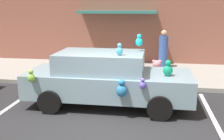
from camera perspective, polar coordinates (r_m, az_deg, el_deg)
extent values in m
plane|color=#262628|center=(6.70, -1.18, -11.41)|extent=(60.00, 60.00, 0.00)
cube|color=gray|center=(11.38, 3.22, -0.64)|extent=(24.00, 4.00, 0.15)
cube|color=#2D726D|center=(12.72, 1.14, 12.10)|extent=(3.60, 1.10, 0.12)
cube|color=silver|center=(7.70, 20.21, -8.91)|extent=(0.12, 3.60, 0.01)
cube|color=silver|center=(8.54, -19.89, -6.69)|extent=(0.12, 3.60, 0.01)
cube|color=#7B96A4|center=(7.78, -0.69, -2.83)|extent=(4.65, 1.78, 0.68)
cube|color=#7B96A4|center=(7.67, -2.41, 1.70)|extent=(2.42, 1.57, 0.56)
cylinder|color=black|center=(8.63, 9.82, -3.65)|extent=(0.64, 0.22, 0.64)
cylinder|color=black|center=(6.94, 10.00, -7.88)|extent=(0.64, 0.22, 0.64)
cylinder|color=black|center=(9.04, -8.79, -2.84)|extent=(0.64, 0.22, 0.64)
cylinder|color=black|center=(7.44, -12.94, -6.56)|extent=(0.64, 0.22, 0.64)
ellipsoid|color=#129364|center=(7.35, 11.68, -0.11)|extent=(0.25, 0.21, 0.30)
sphere|color=#129364|center=(7.31, 11.75, 1.46)|extent=(0.16, 0.16, 0.16)
ellipsoid|color=purple|center=(8.00, -5.96, 0.88)|extent=(0.19, 0.16, 0.22)
sphere|color=purple|center=(7.97, -5.99, 1.96)|extent=(0.12, 0.12, 0.12)
ellipsoid|color=maroon|center=(8.46, -6.05, 1.56)|extent=(0.19, 0.16, 0.22)
sphere|color=maroon|center=(8.43, -6.07, 2.59)|extent=(0.12, 0.12, 0.12)
ellipsoid|color=#11AF6D|center=(8.19, 5.38, 1.54)|extent=(0.28, 0.23, 0.33)
sphere|color=#11AF6D|center=(8.14, 5.42, 3.09)|extent=(0.18, 0.18, 0.18)
ellipsoid|color=orange|center=(8.12, -6.58, 0.94)|extent=(0.16, 0.13, 0.19)
sphere|color=orange|center=(8.09, -6.61, 1.86)|extent=(0.10, 0.10, 0.10)
ellipsoid|color=teal|center=(6.73, 2.03, -4.41)|extent=(0.27, 0.22, 0.32)
sphere|color=teal|center=(6.67, 2.04, -2.64)|extent=(0.17, 0.17, 0.17)
ellipsoid|color=#19CDED|center=(7.82, 5.73, 5.89)|extent=(0.20, 0.17, 0.24)
sphere|color=#19CDED|center=(7.81, 5.76, 7.09)|extent=(0.13, 0.13, 0.13)
ellipsoid|color=#42A0C0|center=(7.10, 1.59, 4.04)|extent=(0.18, 0.15, 0.21)
sphere|color=#42A0C0|center=(7.08, 1.59, 5.21)|extent=(0.11, 0.11, 0.11)
ellipsoid|color=#89C643|center=(7.35, -16.62, -1.60)|extent=(0.20, 0.16, 0.24)
sphere|color=#89C643|center=(7.31, -16.71, -0.36)|extent=(0.13, 0.13, 0.13)
ellipsoid|color=#5BCD22|center=(7.41, -7.41, -0.10)|extent=(0.20, 0.16, 0.24)
sphere|color=#5BCD22|center=(7.38, -7.45, 1.13)|extent=(0.13, 0.13, 0.13)
ellipsoid|color=#6D55D8|center=(6.69, 6.46, -3.20)|extent=(0.16, 0.13, 0.19)
sphere|color=#6D55D8|center=(6.65, 6.49, -2.12)|extent=(0.10, 0.10, 0.10)
ellipsoid|color=pink|center=(9.76, 9.32, -1.06)|extent=(0.43, 0.36, 0.54)
sphere|color=pink|center=(9.67, 9.41, 1.15)|extent=(0.31, 0.31, 0.31)
sphere|color=pink|center=(9.65, 8.80, 1.79)|extent=(0.13, 0.13, 0.13)
sphere|color=pink|center=(9.65, 10.07, 1.75)|extent=(0.13, 0.13, 0.13)
cylinder|color=#34549E|center=(12.15, 10.74, 3.77)|extent=(0.39, 0.39, 1.40)
sphere|color=tan|center=(12.05, 10.91, 7.66)|extent=(0.26, 0.26, 0.26)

